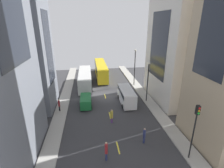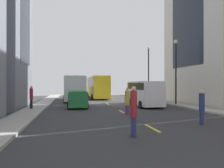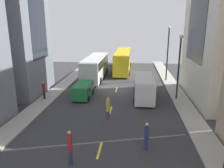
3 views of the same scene
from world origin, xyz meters
name	(u,v)px [view 3 (image 3 of 3)]	position (x,y,z in m)	size (l,w,h in m)	color
ground_plane	(116,90)	(0.00, 0.00, 0.00)	(40.67, 40.67, 0.00)	#333335
sidewalk_west	(60,88)	(-7.39, 0.00, 0.07)	(1.89, 44.00, 0.15)	#9E9B93
sidewalk_east	(175,91)	(7.39, 0.00, 0.07)	(1.89, 44.00, 0.15)	#9E9B93
lane_stripe_1	(99,150)	(0.00, -14.00, 0.01)	(0.16, 2.00, 0.01)	yellow
lane_stripe_2	(111,110)	(0.00, -7.00, 0.01)	(0.16, 2.00, 0.01)	yellow
lane_stripe_3	(116,90)	(0.00, 0.00, 0.01)	(0.16, 2.00, 0.01)	yellow
lane_stripe_4	(120,77)	(0.00, 7.00, 0.01)	(0.16, 2.00, 0.01)	yellow
lane_stripe_5	(122,68)	(0.00, 14.00, 0.01)	(0.16, 2.00, 0.01)	yellow
lane_stripe_6	(124,62)	(0.00, 21.00, 0.01)	(0.16, 2.00, 0.01)	yellow
building_west_1	(8,11)	(-11.83, -2.60, 9.53)	(6.66, 7.32, 19.05)	slate
city_bus_white	(95,66)	(-3.70, 5.85, 2.01)	(2.80, 11.13, 3.35)	silver
streetcar_yellow	(123,59)	(0.19, 12.19, 2.12)	(2.70, 13.20, 3.59)	yellow
delivery_van_white	(144,86)	(3.34, -3.23, 1.52)	(2.25, 6.11, 2.58)	white
car_green_0	(83,89)	(-3.55, -3.36, 0.95)	(1.91, 4.03, 1.62)	#1E7238
pedestrian_crossing_mid	(146,136)	(3.07, -13.63, 1.05)	(0.31, 0.31, 1.97)	navy
pedestrian_waiting_curb	(108,108)	(-0.01, -8.93, 1.05)	(0.37, 0.37, 2.01)	#593372
pedestrian_crossing_near	(44,90)	(-7.60, -4.76, 1.22)	(0.29, 0.29, 1.99)	black
pedestrian_walking_far	(70,146)	(-1.48, -15.60, 1.18)	(0.30, 0.30, 2.20)	navy
streetlamp_near	(179,60)	(6.94, -3.14, 4.42)	(0.44, 0.44, 6.96)	black
streetlamp_far	(168,48)	(6.94, 5.16, 4.81)	(0.44, 0.44, 7.69)	black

